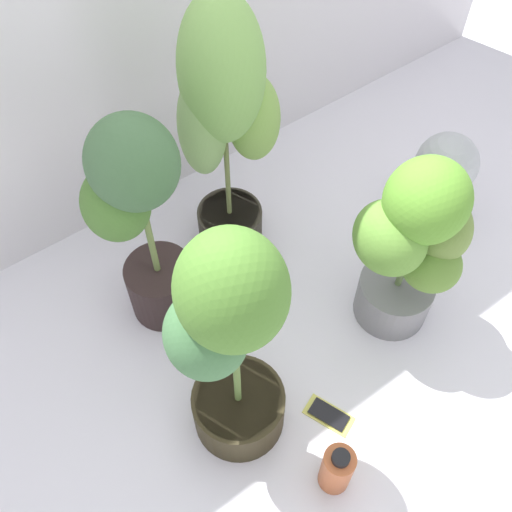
# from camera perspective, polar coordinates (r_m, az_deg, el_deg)

# --- Properties ---
(ground_plane) EXTENTS (8.00, 8.00, 0.00)m
(ground_plane) POSITION_cam_1_polar(r_m,az_deg,el_deg) (1.97, 5.28, -8.12)
(ground_plane) COLOR silver
(ground_plane) RESTS_ON ground
(potted_plant_back_center) EXTENTS (0.35, 0.26, 0.96)m
(potted_plant_back_center) POSITION_cam_1_polar(r_m,az_deg,el_deg) (1.77, -2.87, 12.63)
(potted_plant_back_center) COLOR #2D291F
(potted_plant_back_center) RESTS_ON ground
(potted_plant_back_left) EXTENTS (0.32, 0.32, 0.81)m
(potted_plant_back_left) POSITION_cam_1_polar(r_m,az_deg,el_deg) (1.69, -10.88, 3.55)
(potted_plant_back_left) COLOR #2F2120
(potted_plant_back_left) RESTS_ON ground
(potted_plant_front_left) EXTENTS (0.33, 0.30, 0.86)m
(potted_plant_front_left) POSITION_cam_1_polar(r_m,az_deg,el_deg) (1.42, -2.60, -8.23)
(potted_plant_front_left) COLOR #312A17
(potted_plant_front_left) RESTS_ON ground
(potted_plant_front_right) EXTENTS (0.38, 0.30, 0.67)m
(potted_plant_front_right) POSITION_cam_1_polar(r_m,az_deg,el_deg) (1.76, 14.55, 1.16)
(potted_plant_front_right) COLOR gray
(potted_plant_front_right) RESTS_ON ground
(cell_phone) EXTENTS (0.12, 0.16, 0.01)m
(cell_phone) POSITION_cam_1_polar(r_m,az_deg,el_deg) (1.88, 6.83, -14.57)
(cell_phone) COLOR #D2CC53
(cell_phone) RESTS_ON ground
(floor_fan) EXTENTS (0.24, 0.24, 0.39)m
(floor_fan) POSITION_cam_1_polar(r_m,az_deg,el_deg) (2.15, 17.30, 7.84)
(floor_fan) COLOR #252625
(floor_fan) RESTS_ON ground
(nutrient_bottle) EXTENTS (0.09, 0.09, 0.20)m
(nutrient_bottle) POSITION_cam_1_polar(r_m,az_deg,el_deg) (1.73, 7.57, -19.19)
(nutrient_bottle) COLOR #BA5B30
(nutrient_bottle) RESTS_ON ground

